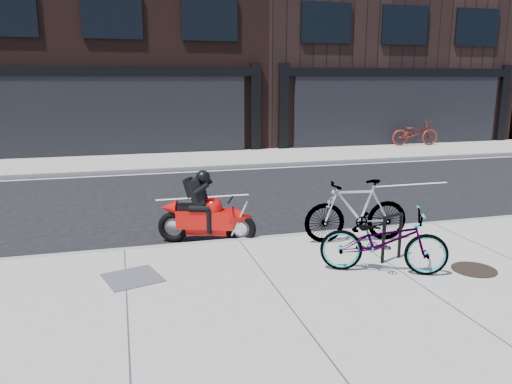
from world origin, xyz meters
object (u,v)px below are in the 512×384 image
object	(u,v)px
utility_grate	(133,278)
motorcycle	(210,214)
manhole_cover	(474,270)
bike_rack	(392,233)
bicycle_rear	(356,211)
bicycle_far	(415,133)
bicycle_front	(384,241)

from	to	relation	value
utility_grate	motorcycle	bearing A→B (deg)	48.94
motorcycle	manhole_cover	size ratio (longest dim) A/B	2.66
bike_rack	bicycle_rear	size ratio (longest dim) A/B	0.41
bicycle_far	manhole_cover	bearing A→B (deg)	158.76
bike_rack	manhole_cover	xyz separation A→B (m)	(1.00, -0.71, -0.44)
bike_rack	bicycle_front	bearing A→B (deg)	-132.89
bicycle_front	motorcycle	distance (m)	3.24
bicycle_rear	bicycle_far	bearing A→B (deg)	151.01
bicycle_rear	manhole_cover	size ratio (longest dim) A/B	2.82
bike_rack	motorcycle	distance (m)	3.24
manhole_cover	utility_grate	size ratio (longest dim) A/B	0.88
bike_rack	manhole_cover	world-z (taller)	bike_rack
manhole_cover	utility_grate	bearing A→B (deg)	168.29
bicycle_far	utility_grate	world-z (taller)	bicycle_far
bike_rack	bicycle_front	size ratio (longest dim) A/B	0.41
bicycle_rear	manhole_cover	bearing A→B (deg)	40.46
bicycle_rear	manhole_cover	distance (m)	2.14
bicycle_front	bicycle_far	distance (m)	15.55
manhole_cover	utility_grate	distance (m)	5.12
bicycle_front	motorcycle	xyz separation A→B (m)	(-2.17, 2.41, -0.06)
motorcycle	bicycle_far	distance (m)	15.10
bike_rack	bicycle_far	bearing A→B (deg)	56.14
bike_rack	bicycle_rear	xyz separation A→B (m)	(-0.12, 1.02, 0.11)
bicycle_far	utility_grate	xyz separation A→B (m)	(-12.36, -12.12, -0.53)
bicycle_far	utility_grate	bearing A→B (deg)	142.38
bike_rack	bicycle_front	xyz separation A→B (m)	(-0.38, -0.41, 0.04)
bike_rack	bicycle_rear	bearing A→B (deg)	96.68
bicycle_front	bicycle_rear	world-z (taller)	bicycle_rear
motorcycle	utility_grate	world-z (taller)	motorcycle
utility_grate	bike_rack	bearing A→B (deg)	-4.62
bike_rack	manhole_cover	bearing A→B (deg)	-35.41
manhole_cover	bicycle_front	bearing A→B (deg)	167.79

